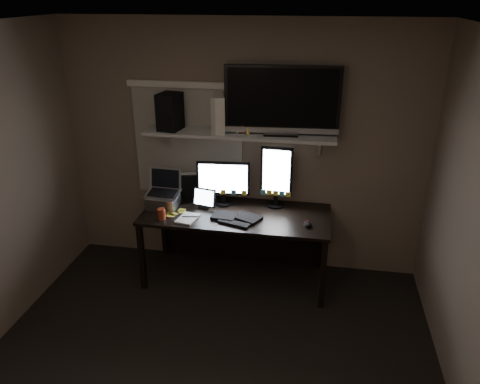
% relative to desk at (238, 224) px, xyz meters
% --- Properties ---
extents(floor, '(3.60, 3.60, 0.00)m').
position_rel_desk_xyz_m(floor, '(0.00, -1.55, -0.55)').
color(floor, black).
rests_on(floor, ground).
extents(ceiling, '(3.60, 3.60, 0.00)m').
position_rel_desk_xyz_m(ceiling, '(0.00, -1.55, 1.95)').
color(ceiling, silver).
rests_on(ceiling, back_wall).
extents(back_wall, '(3.60, 0.00, 3.60)m').
position_rel_desk_xyz_m(back_wall, '(0.00, 0.25, 0.70)').
color(back_wall, '#6C5E4D').
rests_on(back_wall, floor).
extents(window_blinds, '(1.10, 0.02, 1.10)m').
position_rel_desk_xyz_m(window_blinds, '(-0.55, 0.24, 0.75)').
color(window_blinds, beige).
rests_on(window_blinds, back_wall).
extents(desk, '(1.80, 0.75, 0.73)m').
position_rel_desk_xyz_m(desk, '(0.00, 0.00, 0.00)').
color(desk, black).
rests_on(desk, floor).
extents(wall_shelf, '(1.80, 0.35, 0.03)m').
position_rel_desk_xyz_m(wall_shelf, '(0.00, 0.08, 0.91)').
color(wall_shelf, '#BBBCB6').
rests_on(wall_shelf, back_wall).
extents(monitor_landscape, '(0.53, 0.10, 0.46)m').
position_rel_desk_xyz_m(monitor_landscape, '(-0.16, 0.06, 0.41)').
color(monitor_landscape, black).
rests_on(monitor_landscape, desk).
extents(monitor_portrait, '(0.31, 0.08, 0.62)m').
position_rel_desk_xyz_m(monitor_portrait, '(0.36, 0.11, 0.49)').
color(monitor_portrait, black).
rests_on(monitor_portrait, desk).
extents(keyboard, '(0.50, 0.31, 0.03)m').
position_rel_desk_xyz_m(keyboard, '(0.02, -0.23, 0.19)').
color(keyboard, black).
rests_on(keyboard, desk).
extents(mouse, '(0.08, 0.11, 0.04)m').
position_rel_desk_xyz_m(mouse, '(0.69, -0.27, 0.20)').
color(mouse, black).
rests_on(mouse, desk).
extents(notepad, '(0.20, 0.26, 0.01)m').
position_rel_desk_xyz_m(notepad, '(-0.42, -0.32, 0.18)').
color(notepad, silver).
rests_on(notepad, desk).
extents(tablet, '(0.26, 0.15, 0.21)m').
position_rel_desk_xyz_m(tablet, '(-0.32, -0.06, 0.28)').
color(tablet, black).
rests_on(tablet, desk).
extents(file_sorter, '(0.23, 0.14, 0.26)m').
position_rel_desk_xyz_m(file_sorter, '(-0.56, 0.18, 0.31)').
color(file_sorter, black).
rests_on(file_sorter, desk).
extents(laptop, '(0.34, 0.28, 0.37)m').
position_rel_desk_xyz_m(laptop, '(-0.73, -0.11, 0.36)').
color(laptop, silver).
rests_on(laptop, desk).
extents(cup, '(0.08, 0.08, 0.11)m').
position_rel_desk_xyz_m(cup, '(-0.66, -0.36, 0.23)').
color(cup, '#9B341C').
rests_on(cup, desk).
extents(sticky_notes, '(0.32, 0.26, 0.00)m').
position_rel_desk_xyz_m(sticky_notes, '(-0.56, -0.25, 0.18)').
color(sticky_notes, '#FFF145').
rests_on(sticky_notes, desk).
extents(tv, '(1.05, 0.26, 0.63)m').
position_rel_desk_xyz_m(tv, '(0.39, 0.08, 1.24)').
color(tv, black).
rests_on(tv, wall_shelf).
extents(game_console, '(0.16, 0.30, 0.34)m').
position_rel_desk_xyz_m(game_console, '(-0.19, 0.09, 1.10)').
color(game_console, silver).
rests_on(game_console, wall_shelf).
extents(speaker, '(0.23, 0.26, 0.35)m').
position_rel_desk_xyz_m(speaker, '(-0.66, 0.05, 1.10)').
color(speaker, black).
rests_on(speaker, wall_shelf).
extents(bottles, '(0.20, 0.07, 0.12)m').
position_rel_desk_xyz_m(bottles, '(-0.04, 0.04, 0.99)').
color(bottles, '#A50F0C').
rests_on(bottles, wall_shelf).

